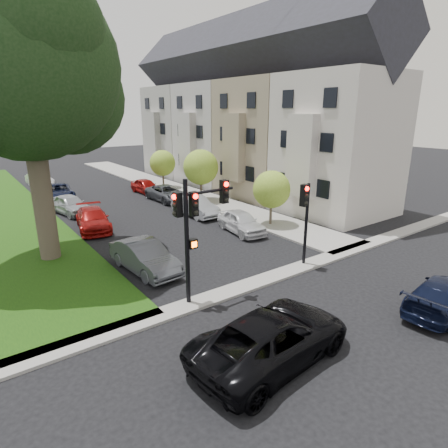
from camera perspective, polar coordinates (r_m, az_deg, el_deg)
ground at (r=16.07m, az=10.78°, el=-11.09°), size 140.00×140.00×0.00m
sidewalk_right at (r=38.44m, az=-8.66°, el=5.66°), size 3.50×44.00×0.12m
sidewalk_cross at (r=17.30m, az=5.94°, el=-8.52°), size 60.00×1.00×0.12m
house_a at (r=28.93m, az=17.24°, el=15.17°), size 7.70×7.55×15.97m
house_b at (r=33.99m, az=6.77°, el=15.95°), size 7.70×7.55×15.97m
house_c at (r=39.83m, az=-0.86°, el=16.19°), size 7.70×7.55×15.97m
house_d at (r=46.16m, az=-6.48°, el=16.20°), size 7.70×7.55×15.97m
eucalyptus at (r=20.41m, az=-28.41°, el=20.36°), size 9.67×8.78×13.70m
small_tree_a at (r=24.88m, az=7.26°, el=5.24°), size 2.48×2.48×3.72m
small_tree_b at (r=31.50m, az=-3.57°, el=8.63°), size 2.93×2.93×4.39m
small_tree_c at (r=37.51m, az=-9.35°, el=9.14°), size 2.52×2.52×3.77m
traffic_signal_main at (r=14.32m, az=-4.46°, el=0.81°), size 2.47×0.64×5.08m
traffic_signal_secondary at (r=18.33m, az=12.27°, el=2.16°), size 0.55×0.45×4.18m
car_cross_near at (r=12.13m, az=7.37°, el=-16.71°), size 5.83×3.11×1.56m
car_cross_far at (r=16.92m, az=30.62°, el=-9.31°), size 4.75×2.28×1.34m
car_parked_0 at (r=23.69m, az=2.65°, el=0.33°), size 2.20×4.29×1.40m
car_parked_1 at (r=27.59m, az=-4.43°, el=2.77°), size 1.69×4.50×1.47m
car_parked_2 at (r=32.45m, az=-8.66°, el=4.65°), size 2.31×4.81×1.32m
car_parked_3 at (r=35.87m, az=-11.81°, el=5.67°), size 1.77×3.99×1.34m
car_parked_5 at (r=18.40m, az=-12.01°, el=-4.90°), size 1.96×4.61×1.48m
car_parked_6 at (r=25.74m, az=-19.35°, el=0.69°), size 2.78×4.98×1.36m
car_parked_7 at (r=30.22m, az=-22.39°, el=2.77°), size 2.49×4.49×1.45m
car_parked_8 at (r=35.50m, az=-23.90°, el=4.49°), size 2.84×5.19×1.38m
car_parked_9 at (r=42.72m, az=-26.26°, el=6.07°), size 2.18×4.30×1.35m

